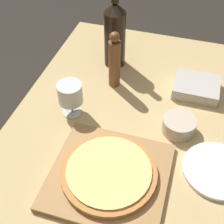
% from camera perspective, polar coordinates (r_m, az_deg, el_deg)
% --- Properties ---
extents(dining_table, '(0.86, 1.43, 0.73)m').
position_cam_1_polar(dining_table, '(1.07, 2.30, -10.31)').
color(dining_table, tan).
rests_on(dining_table, ground_plane).
extents(cutting_board, '(0.34, 0.33, 0.02)m').
position_cam_1_polar(cutting_board, '(0.94, -0.56, -11.61)').
color(cutting_board, '#A87A47').
rests_on(cutting_board, dining_table).
extents(pizza, '(0.28, 0.28, 0.02)m').
position_cam_1_polar(pizza, '(0.92, -0.57, -10.91)').
color(pizza, '#BC7A3D').
rests_on(pizza, cutting_board).
extents(wine_bottle, '(0.09, 0.09, 0.33)m').
position_cam_1_polar(wine_bottle, '(1.26, 0.52, 14.08)').
color(wine_bottle, black).
rests_on(wine_bottle, dining_table).
extents(pepper_mill, '(0.04, 0.04, 0.23)m').
position_cam_1_polar(pepper_mill, '(1.16, 0.45, 9.32)').
color(pepper_mill, brown).
rests_on(pepper_mill, dining_table).
extents(wine_glass, '(0.09, 0.09, 0.13)m').
position_cam_1_polar(wine_glass, '(1.06, -7.65, 3.27)').
color(wine_glass, silver).
rests_on(wine_glass, dining_table).
extents(small_bowl, '(0.11, 0.11, 0.05)m').
position_cam_1_polar(small_bowl, '(1.06, 12.13, -2.34)').
color(small_bowl, beige).
rests_on(small_bowl, dining_table).
extents(dinner_plate, '(0.21, 0.21, 0.01)m').
position_cam_1_polar(dinner_plate, '(1.00, 18.62, -10.05)').
color(dinner_plate, white).
rests_on(dinner_plate, dining_table).
extents(food_container, '(0.17, 0.14, 0.04)m').
position_cam_1_polar(food_container, '(1.22, 15.16, 4.40)').
color(food_container, '#BCB7AD').
rests_on(food_container, dining_table).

